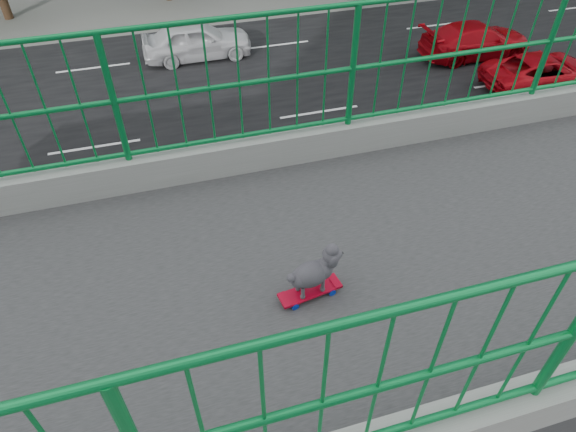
# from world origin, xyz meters

# --- Properties ---
(road) EXTENTS (18.00, 90.00, 0.02)m
(road) POSITION_xyz_m (-13.00, 0.00, 0.01)
(road) COLOR black
(road) RESTS_ON ground
(skateboard) EXTENTS (0.20, 0.47, 0.06)m
(skateboard) POSITION_xyz_m (0.21, 3.11, 7.05)
(skateboard) COLOR red
(skateboard) RESTS_ON footbridge
(poodle) EXTENTS (0.22, 0.42, 0.35)m
(poodle) POSITION_xyz_m (0.21, 3.13, 7.25)
(poodle) COLOR #312F35
(poodle) RESTS_ON skateboard
(car_0) EXTENTS (1.70, 4.23, 1.44)m
(car_0) POSITION_xyz_m (-6.00, -0.68, 0.72)
(car_0) COLOR #B20710
(car_0) RESTS_ON ground
(car_2) EXTENTS (2.17, 4.71, 1.31)m
(car_2) POSITION_xyz_m (-12.40, 16.94, 0.66)
(car_2) COLOR #B20710
(car_2) RESTS_ON ground
(car_3) EXTENTS (1.99, 4.90, 1.42)m
(car_3) POSITION_xyz_m (-15.60, 15.97, 0.71)
(car_3) COLOR #B20710
(car_3) RESTS_ON ground
(car_4) EXTENTS (1.85, 4.60, 1.57)m
(car_4) POSITION_xyz_m (-18.80, 4.43, 0.78)
(car_4) COLOR silver
(car_4) RESTS_ON ground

